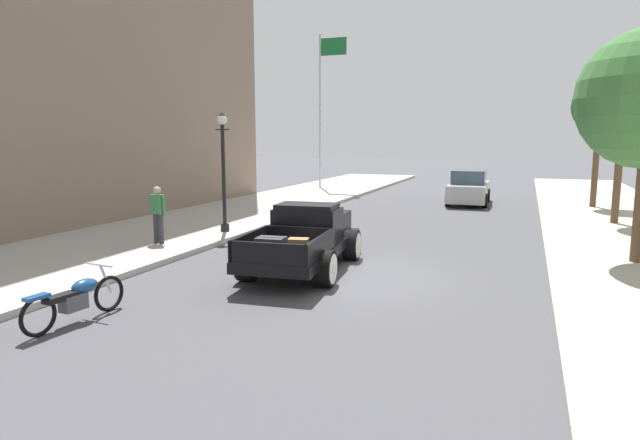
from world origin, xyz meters
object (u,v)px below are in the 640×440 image
object	(u,v)px
hotrod_truck_black	(306,237)
car_background_silver	(469,188)
motorcycle_parked	(76,298)
flagpole	(323,94)
street_lamp_near	(223,163)
street_tree_second	(625,91)
pedestrian_sidewalk_left	(158,211)
street_tree_third	(600,107)

from	to	relation	value
hotrod_truck_black	car_background_silver	distance (m)	14.91
motorcycle_parked	flagpole	world-z (taller)	flagpole
hotrod_truck_black	street_lamp_near	distance (m)	5.44
motorcycle_parked	street_tree_second	xyz separation A→B (m)	(10.20, 14.80, 4.33)
motorcycle_parked	pedestrian_sidewalk_left	size ratio (longest dim) A/B	1.28
motorcycle_parked	car_background_silver	size ratio (longest dim) A/B	0.49
hotrod_truck_black	flagpole	bearing A→B (deg)	109.34
car_background_silver	flagpole	distance (m)	11.24
street_tree_second	flagpole	bearing A→B (deg)	147.35
flagpole	street_lamp_near	bearing A→B (deg)	-81.02
street_tree_third	street_tree_second	bearing A→B (deg)	-87.46
street_tree_third	pedestrian_sidewalk_left	bearing A→B (deg)	-132.51
hotrod_truck_black	pedestrian_sidewalk_left	world-z (taller)	pedestrian_sidewalk_left
car_background_silver	street_tree_second	bearing A→B (deg)	-42.40
hotrod_truck_black	street_tree_second	xyz separation A→B (m)	(8.02, 9.60, 4.01)
pedestrian_sidewalk_left	street_tree_second	size ratio (longest dim) A/B	0.28
motorcycle_parked	flagpole	bearing A→B (deg)	100.53
flagpole	motorcycle_parked	bearing A→B (deg)	-79.47
hotrod_truck_black	street_tree_third	bearing A→B (deg)	61.68
hotrod_truck_black	street_tree_third	size ratio (longest dim) A/B	0.91
street_lamp_near	flagpole	distance (m)	16.47
pedestrian_sidewalk_left	street_lamp_near	size ratio (longest dim) A/B	0.43
pedestrian_sidewalk_left	street_tree_third	distance (m)	19.09
pedestrian_sidewalk_left	hotrod_truck_black	bearing A→B (deg)	-7.41
street_tree_second	car_background_silver	bearing A→B (deg)	137.60
motorcycle_parked	street_lamp_near	bearing A→B (deg)	103.45
street_tree_third	flagpole	bearing A→B (deg)	162.62
motorcycle_parked	pedestrian_sidewalk_left	bearing A→B (deg)	114.95
street_lamp_near	street_tree_second	size ratio (longest dim) A/B	0.65
car_background_silver	street_tree_third	world-z (taller)	street_tree_third
street_lamp_near	street_tree_second	xyz separation A→B (m)	(12.18, 6.50, 2.38)
car_background_silver	street_lamp_near	distance (m)	13.45
car_background_silver	flagpole	world-z (taller)	flagpole
street_lamp_near	street_tree_second	bearing A→B (deg)	28.09
car_background_silver	pedestrian_sidewalk_left	size ratio (longest dim) A/B	2.63
pedestrian_sidewalk_left	car_background_silver	bearing A→B (deg)	62.55
pedestrian_sidewalk_left	flagpole	bearing A→B (deg)	95.55
motorcycle_parked	pedestrian_sidewalk_left	world-z (taller)	pedestrian_sidewalk_left
motorcycle_parked	street_tree_third	distance (m)	22.44
pedestrian_sidewalk_left	street_lamp_near	xyz separation A→B (m)	(0.73, 2.46, 1.30)
pedestrian_sidewalk_left	street_tree_third	xyz separation A→B (m)	(12.69, 13.85, 3.40)
hotrod_truck_black	street_lamp_near	world-z (taller)	street_lamp_near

